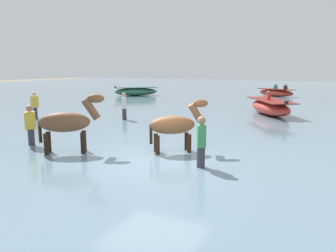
# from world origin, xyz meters

# --- Properties ---
(ground_plane) EXTENTS (120.00, 120.00, 0.00)m
(ground_plane) POSITION_xyz_m (0.00, 0.00, 0.00)
(ground_plane) COLOR #756B56
(water_surface) EXTENTS (90.00, 90.00, 0.36)m
(water_surface) POSITION_xyz_m (0.00, 10.00, 0.18)
(water_surface) COLOR slate
(water_surface) RESTS_ON ground
(horse_lead_bay) EXTENTS (1.70, 1.37, 2.04)m
(horse_lead_bay) POSITION_xyz_m (-2.61, -0.35, 1.21)
(horse_lead_bay) COLOR brown
(horse_lead_bay) RESTS_ON ground
(horse_trailing_chestnut) EXTENTS (1.54, 1.31, 1.88)m
(horse_trailing_chestnut) POSITION_xyz_m (0.07, 1.13, 1.11)
(horse_trailing_chestnut) COLOR brown
(horse_trailing_chestnut) RESTS_ON ground
(boat_near_port) EXTENTS (3.21, 4.09, 1.25)m
(boat_near_port) POSITION_xyz_m (1.10, 10.28, 0.75)
(boat_near_port) COLOR #BC382D
(boat_near_port) RESTS_ON water_surface
(boat_distant_west) EXTENTS (3.40, 2.39, 1.10)m
(boat_distant_west) POSITION_xyz_m (-0.45, 21.62, 0.68)
(boat_distant_west) COLOR #BC382D
(boat_distant_west) RESTS_ON water_surface
(boat_far_inshore) EXTENTS (3.60, 3.30, 0.86)m
(boat_far_inshore) POSITION_xyz_m (-11.32, 16.73, 0.72)
(boat_far_inshore) COLOR #337556
(boat_far_inshore) RESTS_ON water_surface
(person_spectator_far) EXTENTS (0.33, 0.38, 1.63)m
(person_spectator_far) POSITION_xyz_m (1.29, 0.09, 0.87)
(person_spectator_far) COLOR #383842
(person_spectator_far) RESTS_ON ground
(person_onlooker_right) EXTENTS (0.33, 0.22, 1.63)m
(person_onlooker_right) POSITION_xyz_m (-8.79, 3.84, 0.87)
(person_onlooker_right) COLOR #383842
(person_onlooker_right) RESTS_ON ground
(person_wading_close) EXTENTS (0.36, 0.37, 1.63)m
(person_wading_close) POSITION_xyz_m (-4.33, -0.19, 0.87)
(person_wading_close) COLOR #383842
(person_wading_close) RESTS_ON ground
(person_wading_mid) EXTENTS (0.35, 0.38, 1.63)m
(person_wading_mid) POSITION_xyz_m (-4.66, 5.39, 0.87)
(person_wading_mid) COLOR #383842
(person_wading_mid) RESTS_ON ground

